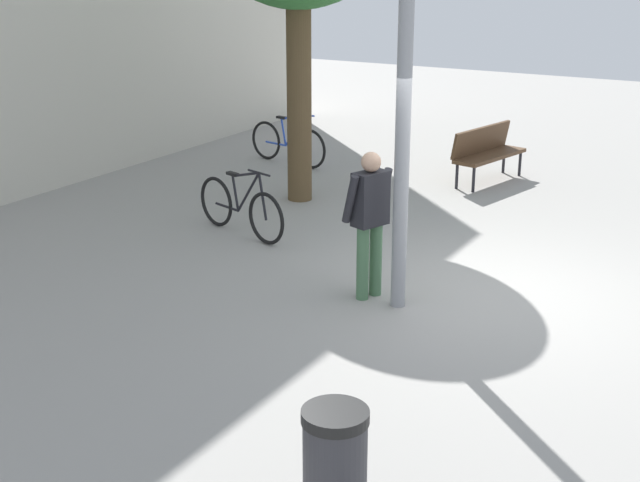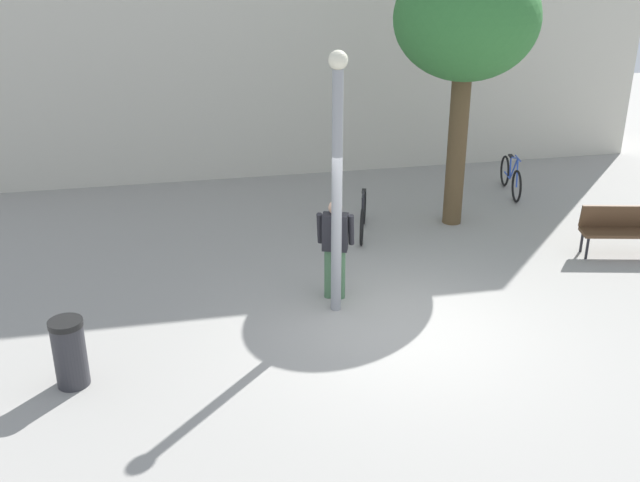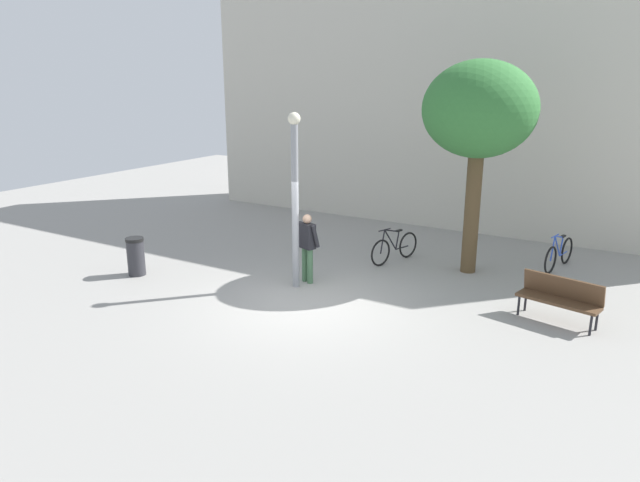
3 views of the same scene
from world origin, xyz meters
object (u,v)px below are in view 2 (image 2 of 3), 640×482
(person_by_lamppost, at_px, (335,243))
(plaza_tree, at_px, (466,22))
(bicycle_blue, at_px, (511,177))
(trash_bin, at_px, (70,353))
(park_bench, at_px, (625,226))
(lamppost, at_px, (337,173))
(bicycle_black, at_px, (363,215))

(person_by_lamppost, bearing_deg, plaza_tree, 41.84)
(bicycle_blue, xyz_separation_m, trash_bin, (-8.92, -5.87, 0.10))
(plaza_tree, height_order, trash_bin, plaza_tree)
(park_bench, height_order, plaza_tree, plaza_tree)
(person_by_lamppost, distance_m, bicycle_blue, 6.51)
(lamppost, xyz_separation_m, bicycle_black, (1.21, 2.92, -1.86))
(bicycle_black, bearing_deg, bicycle_blue, 22.85)
(plaza_tree, bearing_deg, bicycle_black, -173.38)
(bicycle_black, bearing_deg, park_bench, -23.34)
(bicycle_black, distance_m, trash_bin, 6.62)
(person_by_lamppost, bearing_deg, park_bench, 6.34)
(plaza_tree, height_order, bicycle_blue, plaza_tree)
(person_by_lamppost, bearing_deg, lamppost, -100.15)
(park_bench, xyz_separation_m, trash_bin, (-9.49, -2.35, -0.07))
(person_by_lamppost, relative_size, trash_bin, 1.76)
(lamppost, distance_m, person_by_lamppost, 1.34)
(person_by_lamppost, height_order, trash_bin, person_by_lamppost)
(plaza_tree, relative_size, bicycle_blue, 2.90)
(lamppost, xyz_separation_m, trash_bin, (-3.86, -1.33, -1.77))
(bicycle_black, relative_size, trash_bin, 1.83)
(bicycle_blue, bearing_deg, lamppost, -138.06)
(trash_bin, bearing_deg, person_by_lamppost, 23.74)
(lamppost, relative_size, trash_bin, 4.23)
(lamppost, bearing_deg, plaza_tree, 45.05)
(lamppost, height_order, bicycle_black, lamppost)
(person_by_lamppost, relative_size, plaza_tree, 0.32)
(bicycle_black, bearing_deg, trash_bin, -140.00)
(bicycle_blue, distance_m, trash_bin, 10.68)
(park_bench, relative_size, plaza_tree, 0.32)
(lamppost, distance_m, trash_bin, 4.45)
(park_bench, distance_m, bicycle_black, 4.82)
(bicycle_blue, bearing_deg, plaza_tree, -143.91)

